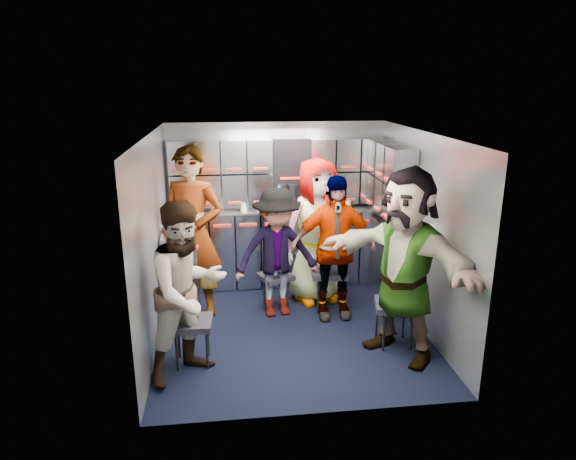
{
  "coord_description": "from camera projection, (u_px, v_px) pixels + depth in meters",
  "views": [
    {
      "loc": [
        -0.66,
        -5.03,
        2.63
      ],
      "look_at": [
        -0.0,
        0.35,
        1.02
      ],
      "focal_mm": 32.0,
      "sensor_mm": 36.0,
      "label": 1
    }
  ],
  "objects": [
    {
      "name": "counter",
      "position": [
        279.0,
        209.0,
        6.55
      ],
      "size": [
        2.68,
        0.42,
        0.03
      ],
      "primitive_type": "cube",
      "color": "#B3B5BA",
      "rests_on": "cart_bank_back"
    },
    {
      "name": "attendant_arc_d",
      "position": [
        333.0,
        248.0,
        5.69
      ],
      "size": [
        0.96,
        0.4,
        1.64
      ],
      "primitive_type": "imported",
      "rotation": [
        0.0,
        0.0,
        -0.01
      ],
      "color": "black",
      "rests_on": "ground"
    },
    {
      "name": "cart_bank_left",
      "position": [
        183.0,
        272.0,
        5.87
      ],
      "size": [
        0.38,
        0.76,
        0.99
      ],
      "primitive_type": "cube",
      "color": "#989EA7",
      "rests_on": "ground"
    },
    {
      "name": "bottle_left",
      "position": [
        213.0,
        201.0,
        6.37
      ],
      "size": [
        0.06,
        0.06,
        0.27
      ],
      "primitive_type": "cylinder",
      "color": "white",
      "rests_on": "counter"
    },
    {
      "name": "bottle_right",
      "position": [
        312.0,
        199.0,
        6.52
      ],
      "size": [
        0.07,
        0.07,
        0.24
      ],
      "primitive_type": "cylinder",
      "color": "white",
      "rests_on": "counter"
    },
    {
      "name": "jump_seat_near_right",
      "position": [
        395.0,
        307.0,
        5.16
      ],
      "size": [
        0.46,
        0.44,
        0.47
      ],
      "rotation": [
        0.0,
        0.0,
        -0.2
      ],
      "color": "black",
      "rests_on": "ground"
    },
    {
      "name": "cup_right",
      "position": [
        348.0,
        204.0,
        6.58
      ],
      "size": [
        0.08,
        0.08,
        0.1
      ],
      "primitive_type": "cylinder",
      "color": "#CABC8E",
      "rests_on": "counter"
    },
    {
      "name": "attendant_standing",
      "position": [
        192.0,
        234.0,
        5.65
      ],
      "size": [
        0.83,
        0.68,
        1.95
      ],
      "primitive_type": "imported",
      "rotation": [
        0.0,
        0.0,
        -0.34
      ],
      "color": "black",
      "rests_on": "ground"
    },
    {
      "name": "attendant_arc_c",
      "position": [
        317.0,
        231.0,
        6.12
      ],
      "size": [
        0.98,
        0.77,
        1.75
      ],
      "primitive_type": "imported",
      "rotation": [
        0.0,
        0.0,
        0.28
      ],
      "color": "black",
      "rests_on": "ground"
    },
    {
      "name": "jump_seat_near_left",
      "position": [
        191.0,
        325.0,
        4.82
      ],
      "size": [
        0.39,
        0.37,
        0.45
      ],
      "rotation": [
        0.0,
        0.0,
        -0.04
      ],
      "color": "black",
      "rests_on": "ground"
    },
    {
      "name": "jump_seat_mid_right",
      "position": [
        329.0,
        274.0,
        5.98
      ],
      "size": [
        0.46,
        0.44,
        0.49
      ],
      "rotation": [
        0.0,
        0.0,
        -0.12
      ],
      "color": "black",
      "rests_on": "ground"
    },
    {
      "name": "wall_right",
      "position": [
        422.0,
        232.0,
        5.48
      ],
      "size": [
        0.04,
        3.0,
        2.1
      ],
      "primitive_type": "cube",
      "color": "gray",
      "rests_on": "ground"
    },
    {
      "name": "wall_left",
      "position": [
        154.0,
        242.0,
        5.15
      ],
      "size": [
        0.04,
        3.0,
        2.1
      ],
      "primitive_type": "cube",
      "color": "gray",
      "rests_on": "ground"
    },
    {
      "name": "jump_seat_center",
      "position": [
        314.0,
        260.0,
        6.41
      ],
      "size": [
        0.45,
        0.42,
        0.5
      ],
      "rotation": [
        0.0,
        0.0,
        0.07
      ],
      "color": "black",
      "rests_on": "ground"
    },
    {
      "name": "red_latch_strip",
      "position": [
        281.0,
        224.0,
        6.4
      ],
      "size": [
        2.6,
        0.02,
        0.03
      ],
      "primitive_type": "cube",
      "color": "#B41A14",
      "rests_on": "cart_bank_back"
    },
    {
      "name": "right_cabinet",
      "position": [
        388.0,
        262.0,
        6.19
      ],
      "size": [
        0.28,
        1.2,
        1.0
      ],
      "primitive_type": "cube",
      "color": "#989EA7",
      "rests_on": "ground"
    },
    {
      "name": "locker_bank_back",
      "position": [
        278.0,
        172.0,
        6.48
      ],
      "size": [
        2.68,
        0.28,
        0.82
      ],
      "primitive_type": "cube",
      "color": "#989EA7",
      "rests_on": "wall_back"
    },
    {
      "name": "attendant_arc_a",
      "position": [
        188.0,
        291.0,
        4.53
      ],
      "size": [
        1.01,
        0.99,
        1.65
      ],
      "primitive_type": "imported",
      "rotation": [
        0.0,
        0.0,
        0.67
      ],
      "color": "black",
      "rests_on": "ground"
    },
    {
      "name": "attendant_arc_e",
      "position": [
        405.0,
        265.0,
        4.84
      ],
      "size": [
        1.48,
        1.73,
        1.88
      ],
      "primitive_type": "imported",
      "rotation": [
        0.0,
        0.0,
        -0.94
      ],
      "color": "black",
      "rests_on": "ground"
    },
    {
      "name": "floor",
      "position": [
        292.0,
        328.0,
        5.62
      ],
      "size": [
        3.0,
        3.0,
        0.0
      ],
      "primitive_type": "plane",
      "color": "black",
      "rests_on": "ground"
    },
    {
      "name": "locker_bank_right",
      "position": [
        390.0,
        179.0,
        6.0
      ],
      "size": [
        0.28,
        1.0,
        0.82
      ],
      "primitive_type": "cube",
      "color": "#989EA7",
      "rests_on": "wall_right"
    },
    {
      "name": "jump_seat_mid_left",
      "position": [
        276.0,
        278.0,
        6.03
      ],
      "size": [
        0.45,
        0.44,
        0.42
      ],
      "rotation": [
        0.0,
        0.0,
        0.41
      ],
      "color": "black",
      "rests_on": "ground"
    },
    {
      "name": "bottle_mid",
      "position": [
        279.0,
        199.0,
        6.46
      ],
      "size": [
        0.06,
        0.06,
        0.28
      ],
      "primitive_type": "cylinder",
      "color": "white",
      "rests_on": "counter"
    },
    {
      "name": "ceiling",
      "position": [
        292.0,
        134.0,
        5.02
      ],
      "size": [
        2.8,
        3.0,
        0.02
      ],
      "primitive_type": "cube",
      "color": "silver",
      "rests_on": "wall_back"
    },
    {
      "name": "coffee_niche",
      "position": [
        292.0,
        172.0,
        6.56
      ],
      "size": [
        0.46,
        0.16,
        0.84
      ],
      "primitive_type": null,
      "color": "black",
      "rests_on": "wall_back"
    },
    {
      "name": "wall_back",
      "position": [
        277.0,
        203.0,
        6.74
      ],
      "size": [
        2.8,
        0.04,
        2.1
      ],
      "primitive_type": "cube",
      "color": "gray",
      "rests_on": "ground"
    },
    {
      "name": "attendant_arc_b",
      "position": [
        277.0,
        253.0,
        5.75
      ],
      "size": [
        1.03,
        0.68,
        1.49
      ],
      "primitive_type": "imported",
      "rotation": [
        0.0,
        0.0,
        0.14
      ],
      "color": "black",
      "rests_on": "ground"
    },
    {
      "name": "cart_bank_back",
      "position": [
        279.0,
        248.0,
        6.7
      ],
      "size": [
        2.68,
        0.38,
        0.99
      ],
      "primitive_type": "cube",
      "color": "#989EA7",
      "rests_on": "ground"
    },
    {
      "name": "cup_left",
      "position": [
        243.0,
        207.0,
        6.42
      ],
      "size": [
        0.07,
        0.07,
        0.1
      ],
      "primitive_type": "cylinder",
      "color": "#CABC8E",
      "rests_on": "counter"
    }
  ]
}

